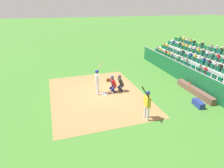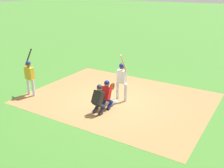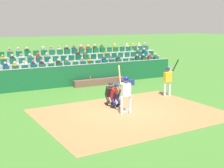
{
  "view_description": "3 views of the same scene",
  "coord_description": "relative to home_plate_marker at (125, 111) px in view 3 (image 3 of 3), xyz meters",
  "views": [
    {
      "loc": [
        -12.34,
        2.89,
        6.1
      ],
      "look_at": [
        -0.24,
        -0.52,
        0.82
      ],
      "focal_mm": 31.22,
      "sensor_mm": 36.0,
      "label": 1
    },
    {
      "loc": [
        6.18,
        -9.26,
        5.05
      ],
      "look_at": [
        0.01,
        -0.06,
        0.91
      ],
      "focal_mm": 42.08,
      "sensor_mm": 36.0,
      "label": 2
    },
    {
      "loc": [
        7.5,
        12.52,
        4.28
      ],
      "look_at": [
        0.44,
        -0.53,
        1.29
      ],
      "focal_mm": 49.51,
      "sensor_mm": 36.0,
      "label": 3
    }
  ],
  "objects": [
    {
      "name": "home_plate_umpire",
      "position": [
        0.15,
        -1.26,
        0.69
      ],
      "size": [
        0.49,
        0.49,
        1.29
      ],
      "color": "#27222F",
      "rests_on": "ground_plane"
    },
    {
      "name": "ground_plane",
      "position": [
        0.0,
        0.0,
        -0.02
      ],
      "size": [
        160.0,
        160.0,
        0.0
      ],
      "primitive_type": "plane",
      "color": "#3F762C"
    },
    {
      "name": "dugout_bench",
      "position": [
        -1.71,
        -6.31,
        0.2
      ],
      "size": [
        3.77,
        0.4,
        0.44
      ],
      "primitive_type": "cube",
      "color": "brown",
      "rests_on": "ground_plane"
    },
    {
      "name": "home_plate_marker",
      "position": [
        0.0,
        0.0,
        0.0
      ],
      "size": [
        0.62,
        0.62,
        0.02
      ],
      "primitive_type": "cube",
      "rotation": [
        0.0,
        0.0,
        0.79
      ],
      "color": "white",
      "rests_on": "infield_dirt_patch"
    },
    {
      "name": "batter_at_plate",
      "position": [
        0.22,
        0.43,
        1.11
      ],
      "size": [
        0.6,
        0.55,
        2.29
      ],
      "color": "silver",
      "rests_on": "ground_plane"
    },
    {
      "name": "on_deck_batter",
      "position": [
        -3.81,
        -1.51,
        1.07
      ],
      "size": [
        0.58,
        0.67,
        2.2
      ],
      "color": "silver",
      "rests_on": "ground_plane"
    },
    {
      "name": "infield_dirt_patch",
      "position": [
        0.0,
        0.5,
        -0.01
      ],
      "size": [
        8.72,
        6.77,
        0.01
      ],
      "primitive_type": "cube",
      "rotation": [
        0.0,
        0.0,
        0.04
      ],
      "color": "#997244",
      "rests_on": "ground_plane"
    },
    {
      "name": "bleacher_stand",
      "position": [
        0.0,
        -10.61,
        0.67
      ],
      "size": [
        19.54,
        3.41,
        2.4
      ],
      "color": "#9BA69C",
      "rests_on": "ground_plane"
    },
    {
      "name": "equipment_duffel_bag",
      "position": [
        -3.37,
        -5.32,
        0.17
      ],
      "size": [
        0.96,
        0.46,
        0.37
      ],
      "primitive_type": "cube",
      "rotation": [
        0.0,
        0.0,
        -0.11
      ],
      "color": "navy",
      "rests_on": "ground_plane"
    },
    {
      "name": "dugout_wall",
      "position": [
        0.0,
        -6.86,
        0.68
      ],
      "size": [
        15.97,
        0.24,
        1.45
      ],
      "color": "#16582F",
      "rests_on": "ground_plane"
    },
    {
      "name": "water_bottle_on_bench",
      "position": [
        -1.02,
        -6.33,
        0.54
      ],
      "size": [
        0.07,
        0.07,
        0.24
      ],
      "primitive_type": "cylinder",
      "color": "#D0461F",
      "rests_on": "dugout_bench"
    },
    {
      "name": "catcher_crouching",
      "position": [
        0.14,
        -0.67,
        0.71
      ],
      "size": [
        0.48,
        0.73,
        1.3
      ],
      "color": "navy",
      "rests_on": "ground_plane"
    }
  ]
}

